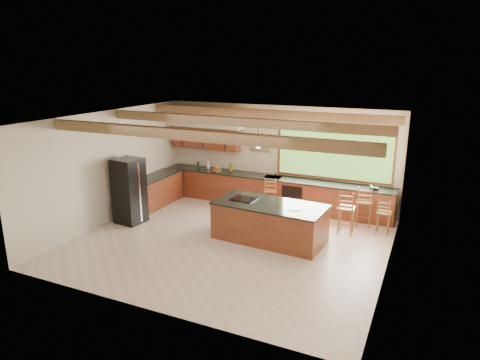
% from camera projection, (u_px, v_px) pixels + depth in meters
% --- Properties ---
extents(ground, '(7.20, 7.20, 0.00)m').
position_uv_depth(ground, '(231.00, 242.00, 10.38)').
color(ground, beige).
rests_on(ground, ground).
extents(room_shell, '(7.27, 6.54, 3.02)m').
position_uv_depth(room_shell, '(235.00, 147.00, 10.43)').
color(room_shell, beige).
rests_on(room_shell, ground).
extents(counter_run, '(7.12, 3.10, 1.22)m').
position_uv_depth(counter_run, '(243.00, 192.00, 12.80)').
color(counter_run, brown).
rests_on(counter_run, ground).
extents(island, '(2.75, 1.43, 0.95)m').
position_uv_depth(island, '(270.00, 222.00, 10.39)').
color(island, brown).
rests_on(island, ground).
extents(refrigerator, '(0.76, 0.74, 1.77)m').
position_uv_depth(refrigerator, '(129.00, 191.00, 11.44)').
color(refrigerator, black).
rests_on(refrigerator, ground).
extents(bar_stool_a, '(0.47, 0.47, 1.05)m').
position_uv_depth(bar_stool_a, '(270.00, 192.00, 12.28)').
color(bar_stool_a, brown).
rests_on(bar_stool_a, ground).
extents(bar_stool_b, '(0.43, 0.43, 1.14)m').
position_uv_depth(bar_stool_b, '(346.00, 209.00, 10.66)').
color(bar_stool_b, brown).
rests_on(bar_stool_b, ground).
extents(bar_stool_c, '(0.46, 0.46, 1.11)m').
position_uv_depth(bar_stool_c, '(364.00, 203.00, 11.21)').
color(bar_stool_c, brown).
rests_on(bar_stool_c, ground).
extents(bar_stool_d, '(0.35, 0.35, 0.94)m').
position_uv_depth(bar_stool_d, '(384.00, 213.00, 10.69)').
color(bar_stool_d, brown).
rests_on(bar_stool_d, ground).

